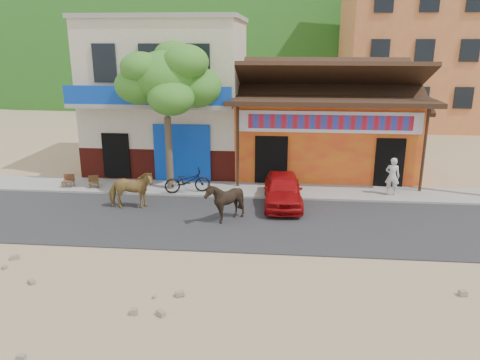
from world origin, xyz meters
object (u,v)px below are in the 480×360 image
object	(u,v)px
cow_tan	(131,190)
scooter	(187,181)
tree	(168,118)
cafe_chair_left	(67,176)
red_car	(283,189)
cafe_chair_right	(93,177)
cow_dark	(225,201)
pedestrian	(392,176)

from	to	relation	value
cow_tan	scooter	world-z (taller)	cow_tan
tree	cafe_chair_left	bearing A→B (deg)	-177.30
cow_tan	red_car	distance (m)	5.73
scooter	cafe_chair_right	distance (m)	4.13
cow_dark	red_car	bearing A→B (deg)	130.07
cow_dark	cafe_chair_right	xyz separation A→B (m)	(-6.02, 3.15, -0.21)
red_car	pedestrian	xyz separation A→B (m)	(4.37, 1.39, 0.24)
cow_dark	red_car	distance (m)	2.79
pedestrian	cafe_chair_right	size ratio (longest dim) A/B	1.73
tree	cow_tan	world-z (taller)	tree
pedestrian	cow_tan	bearing A→B (deg)	28.73
cow_dark	red_car	xyz separation A→B (m)	(1.99, 1.95, -0.13)
tree	cow_dark	xyz separation A→B (m)	(2.74, -3.34, -2.34)
tree	cow_tan	xyz separation A→B (m)	(-0.92, -2.35, -2.36)
cow_tan	cafe_chair_right	distance (m)	3.22
scooter	red_car	bearing A→B (deg)	-120.54
cow_tan	scooter	size ratio (longest dim) A/B	0.92
red_car	tree	bearing A→B (deg)	161.20
cow_tan	cow_dark	size ratio (longest dim) A/B	1.15
cow_dark	cafe_chair_right	size ratio (longest dim) A/B	1.66
cow_dark	cafe_chair_left	distance (m)	7.80
pedestrian	cafe_chair_right	bearing A→B (deg)	16.38
scooter	cafe_chair_left	size ratio (longest dim) A/B	1.95
tree	cow_dark	size ratio (longest dim) A/B	4.06
cow_tan	cow_dark	world-z (taller)	cow_dark
red_car	cafe_chair_right	xyz separation A→B (m)	(-8.02, 1.21, -0.08)
red_car	cafe_chair_right	bearing A→B (deg)	169.04
red_car	scooter	size ratio (longest dim) A/B	1.92
tree	cafe_chair_left	world-z (taller)	tree
red_car	pedestrian	bearing A→B (deg)	15.24
tree	red_car	distance (m)	5.52
cow_tan	pedestrian	distance (m)	10.29
scooter	pedestrian	xyz separation A→B (m)	(8.27, 0.50, 0.28)
cow_dark	scooter	size ratio (longest dim) A/B	0.79
tree	cafe_chair_right	xyz separation A→B (m)	(-3.29, -0.19, -2.56)
cow_dark	scooter	distance (m)	3.42
tree	pedestrian	distance (m)	9.37
cow_dark	pedestrian	world-z (taller)	pedestrian
cow_dark	cafe_chair_right	world-z (taller)	cow_dark
cow_tan	red_car	world-z (taller)	cow_tan
red_car	cafe_chair_right	world-z (taller)	red_car
cafe_chair_left	red_car	bearing A→B (deg)	-12.84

